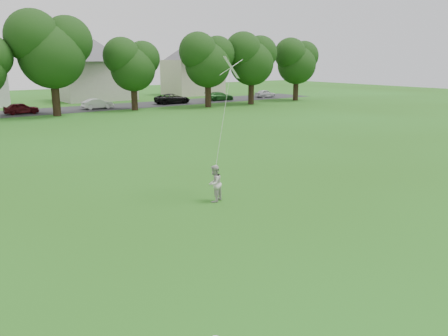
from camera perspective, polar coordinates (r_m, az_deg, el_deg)
ground at (r=12.28m, az=-0.22°, el=-13.38°), size 160.00×160.00×0.00m
older_boy at (r=17.66m, az=-1.26°, el=-2.04°), size 0.92×0.84×1.52m
kite at (r=17.49m, az=-0.16°, el=6.04°), size 0.99×1.18×4.73m
parked_cars at (r=51.23m, az=-24.05°, el=7.22°), size 71.90×2.31×1.29m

